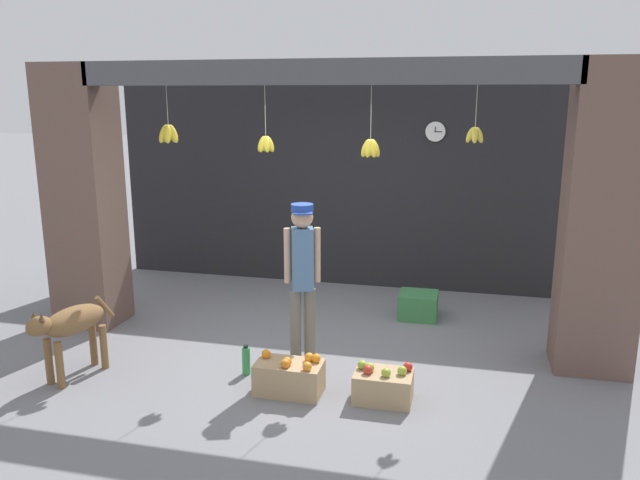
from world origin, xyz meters
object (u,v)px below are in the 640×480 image
Objects in this scene: dog at (71,326)px; wall_clock at (435,132)px; produce_box_green at (418,305)px; water_bottle at (246,361)px; fruit_crate_oranges at (290,377)px; shopkeeper at (302,274)px; fruit_crate_apples at (383,385)px.

wall_clock is at bearing 156.78° from dog.
water_bottle is at bearing -127.07° from produce_box_green.
produce_box_green is at bearing 66.59° from fruit_crate_oranges.
shopkeeper is 3.61× the size of produce_box_green.
fruit_crate_oranges reaches higher than produce_box_green.
dog is 3.11× the size of water_bottle.
dog is 1.65m from water_bottle.
produce_box_green is at bearing -93.00° from wall_clock.
fruit_crate_oranges is 2.01× the size of water_bottle.
fruit_crate_apples is (0.83, 0.06, -0.01)m from fruit_crate_oranges.
water_bottle is at bearing 11.87° from shopkeeper.
produce_box_green is (3.00, 2.37, -0.37)m from dog.
shopkeeper reaches higher than dog.
water_bottle is at bearing 124.15° from dog.
shopkeeper reaches higher than fruit_crate_apples.
fruit_crate_oranges is 2.21× the size of wall_clock.
produce_box_green is (0.95, 2.20, -0.00)m from fruit_crate_oranges.
fruit_crate_apples is 1.35m from water_bottle.
fruit_crate_oranges is at bearing 73.74° from shopkeeper.
shopkeeper is at bearing -120.71° from produce_box_green.
produce_box_green is 2.42m from water_bottle.
dog is 1.55× the size of fruit_crate_oranges.
shopkeeper reaches higher than water_bottle.
shopkeeper is at bearing 149.72° from fruit_crate_apples.
fruit_crate_oranges is at bearing -107.06° from wall_clock.
wall_clock is (0.06, 1.09, 1.98)m from produce_box_green.
fruit_crate_apples is (2.88, 0.23, -0.37)m from dog.
produce_box_green is at bearing 52.93° from water_bottle.
wall_clock is (1.01, 3.29, 1.97)m from fruit_crate_oranges.
produce_box_green reaches higher than water_bottle.
fruit_crate_oranges is 1.18× the size of fruit_crate_apples.
water_bottle is 1.10× the size of wall_clock.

